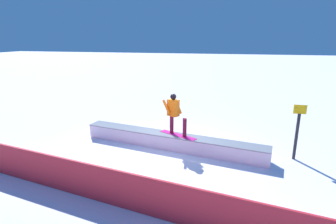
# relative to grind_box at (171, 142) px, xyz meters

# --- Properties ---
(ground_plane) EXTENTS (120.00, 120.00, 0.00)m
(ground_plane) POSITION_rel_grind_box_xyz_m (0.00, 0.00, -0.26)
(ground_plane) COLOR white
(grind_box) EXTENTS (7.02, 1.84, 0.56)m
(grind_box) POSITION_rel_grind_box_xyz_m (0.00, 0.00, 0.00)
(grind_box) COLOR white
(grind_box) RESTS_ON ground_plane
(snowboarder) EXTENTS (1.48, 0.92, 1.51)m
(snowboarder) POSITION_rel_grind_box_xyz_m (-0.13, -0.03, 1.14)
(snowboarder) COLOR #C81A80
(snowboarder) RESTS_ON grind_box
(safety_fence) EXTENTS (12.20, 2.21, 0.98)m
(safety_fence) POSITION_rel_grind_box_xyz_m (0.00, 3.87, 0.24)
(safety_fence) COLOR red
(safety_fence) RESTS_ON ground_plane
(trail_marker) EXTENTS (0.40, 0.10, 1.90)m
(trail_marker) POSITION_rel_grind_box_xyz_m (-4.28, -0.11, 0.77)
(trail_marker) COLOR #262628
(trail_marker) RESTS_ON ground_plane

